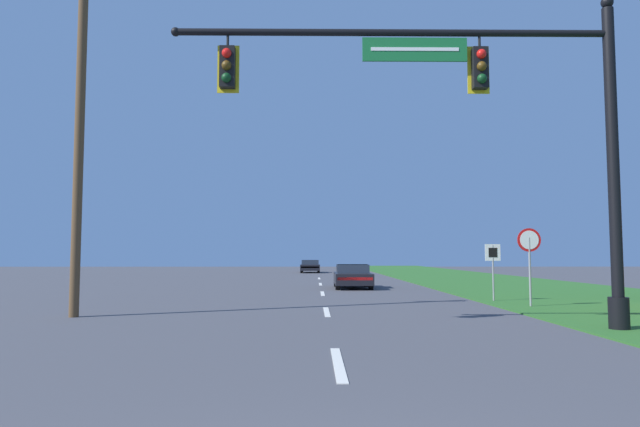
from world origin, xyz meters
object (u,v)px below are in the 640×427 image
(signal_mast, at_px, (499,122))
(route_sign_post, at_px, (493,259))
(utility_pole_near, at_px, (80,113))
(stop_sign, at_px, (529,249))
(car_ahead, at_px, (353,276))
(far_car, at_px, (310,266))

(signal_mast, height_order, route_sign_post, signal_mast)
(utility_pole_near, bearing_deg, stop_sign, 11.38)
(route_sign_post, height_order, utility_pole_near, utility_pole_near)
(car_ahead, bearing_deg, signal_mast, -82.21)
(signal_mast, bearing_deg, stop_sign, 64.08)
(signal_mast, relative_size, far_car, 2.30)
(stop_sign, height_order, route_sign_post, stop_sign)
(signal_mast, xyz_separation_m, far_car, (-4.57, 42.10, -4.08))
(car_ahead, relative_size, route_sign_post, 2.09)
(car_ahead, height_order, route_sign_post, route_sign_post)
(car_ahead, distance_m, stop_sign, 11.92)
(car_ahead, height_order, utility_pole_near, utility_pole_near)
(stop_sign, bearing_deg, route_sign_post, 102.41)
(signal_mast, xyz_separation_m, route_sign_post, (2.27, 7.90, -3.16))
(signal_mast, relative_size, route_sign_post, 5.06)
(car_ahead, distance_m, far_car, 25.79)
(stop_sign, height_order, utility_pole_near, utility_pole_near)
(far_car, height_order, stop_sign, stop_sign)
(car_ahead, relative_size, stop_sign, 1.70)
(far_car, height_order, route_sign_post, route_sign_post)
(signal_mast, height_order, stop_sign, signal_mast)
(signal_mast, distance_m, car_ahead, 17.06)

